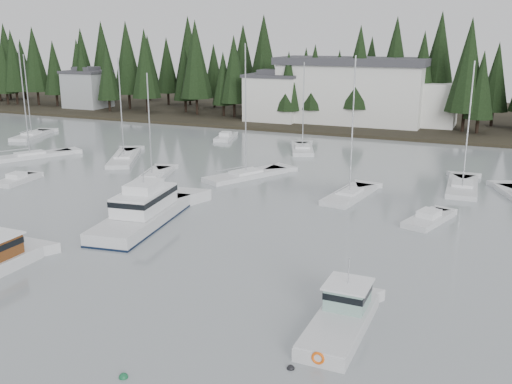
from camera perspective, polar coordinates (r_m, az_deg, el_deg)
far_shore_land at (r=113.93m, az=13.68°, el=7.43°), size 240.00×54.00×1.00m
conifer_treeline at (r=103.20m, az=12.62°, el=6.69°), size 200.00×22.00×20.00m
house_west at (r=100.84m, az=1.78°, el=9.53°), size 9.54×7.42×8.75m
house_far_west at (r=124.05m, az=-16.51°, el=9.91°), size 8.48×7.42×8.25m
harbor_inn at (r=99.53m, az=10.72°, el=9.84°), size 29.50×11.50×10.90m
cabin_cruiser_center at (r=48.02m, az=-11.24°, el=-2.19°), size 5.44×12.71×5.29m
lobster_boat_teal at (r=31.37m, az=8.54°, el=-12.53°), size 2.68×7.53×4.15m
sailboat_0 at (r=55.53m, az=9.32°, el=-0.44°), size 3.82×8.40×13.86m
sailboat_1 at (r=61.40m, az=19.92°, el=0.34°), size 3.25×9.11×13.26m
sailboat_2 at (r=73.14m, az=-13.04°, el=3.20°), size 7.46×10.90×13.00m
sailboat_4 at (r=62.58m, az=-1.01°, el=1.57°), size 7.08×10.15×14.79m
sailboat_7 at (r=77.89m, az=-21.64°, el=3.25°), size 7.14×10.27×14.51m
sailboat_8 at (r=77.14m, az=4.66°, el=4.18°), size 5.42×8.52×12.21m
sailboat_9 at (r=93.88m, az=-21.50°, el=5.19°), size 5.24×9.16×12.87m
sailboat_10 at (r=62.54m, az=-10.34°, el=1.29°), size 4.90×9.29×11.86m
runabout_0 at (r=65.48m, az=-22.77°, el=1.02°), size 2.76×5.33×1.42m
runabout_1 at (r=49.77m, az=16.86°, el=-2.74°), size 3.86×6.26×1.42m
runabout_3 at (r=85.93m, az=-3.07°, el=5.42°), size 3.46×6.45×1.42m
mooring_buoy_green at (r=28.06m, az=-13.11°, el=-17.61°), size 0.44×0.44×0.44m
mooring_buoy_dark at (r=28.04m, az=3.48°, el=-17.22°), size 0.38×0.38×0.38m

